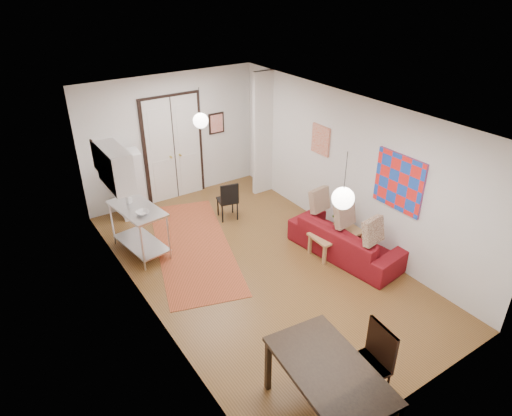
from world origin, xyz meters
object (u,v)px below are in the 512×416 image
dining_table (329,374)px  black_side_chair (225,195)px  sofa (346,240)px  fridge (131,184)px  dining_chair_far (358,356)px  kitchen_counter (139,223)px  coffee_table (336,235)px  dining_chair_near (358,356)px

dining_table → black_side_chair: 5.35m
sofa → dining_table: (-2.71, -2.52, 0.45)m
sofa → black_side_chair: 2.82m
fridge → dining_chair_far: fridge is taller
sofa → dining_chair_far: bearing=130.8°
fridge → dining_table: bearing=-81.3°
kitchen_counter → fridge: bearing=67.0°
sofa → coffee_table: 0.21m
sofa → kitchen_counter: kitchen_counter is taller
fridge → dining_chair_near: (0.68, -6.19, -0.11)m
sofa → dining_table: size_ratio=1.35×
dining_table → sofa: bearing=42.9°
kitchen_counter → fridge: (0.40, 1.51, 0.11)m
kitchen_counter → dining_table: (0.48, -4.79, 0.14)m
black_side_chair → fridge: bearing=-22.9°
kitchen_counter → dining_table: kitchen_counter is taller
dining_chair_far → black_side_chair: 5.09m
sofa → kitchen_counter: size_ratio=1.68×
coffee_table → black_side_chair: (-1.03, 2.41, 0.13)m
dining_table → dining_chair_near: dining_chair_near is taller
sofa → dining_chair_near: dining_chair_near is taller
coffee_table → fridge: bearing=126.8°
coffee_table → fridge: (-2.70, 3.60, 0.36)m
coffee_table → fridge: size_ratio=0.68×
dining_chair_near → dining_chair_far: size_ratio=1.00×
kitchen_counter → black_side_chair: bearing=0.7°
coffee_table → kitchen_counter: bearing=146.0°
dining_chair_near → dining_table: bearing=-73.5°
dining_table → black_side_chair: size_ratio=1.90×
black_side_chair → coffee_table: bearing=126.1°
sofa → dining_chair_far: size_ratio=2.08×
kitchen_counter → fridge: 1.57m
sofa → black_side_chair: bearing=15.7°
dining_table → dining_chair_far: size_ratio=1.54×
coffee_table → dining_chair_near: size_ratio=0.94×
dining_chair_near → kitchen_counter: bearing=-160.9°
dining_chair_near → coffee_table: bearing=148.1°
sofa → black_side_chair: black_side_chair is taller
dining_table → dining_chair_far: (0.60, 0.11, -0.15)m
dining_chair_far → kitchen_counter: bearing=-160.9°
coffee_table → dining_chair_far: bearing=-128.0°
fridge → dining_chair_near: bearing=-75.7°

